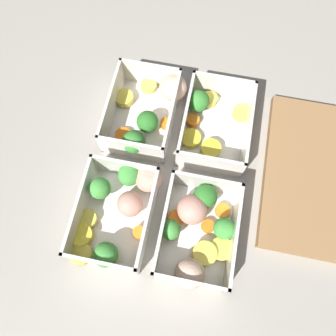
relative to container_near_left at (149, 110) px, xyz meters
The scene contains 6 objects.
ground_plane 0.12m from the container_near_left, 29.00° to the left, with size 4.00×4.00×0.00m, color gray.
container_near_left is the anchor object (origin of this frame).
container_near_right 0.18m from the container_near_left, ahead, with size 0.19×0.14×0.06m.
container_far_left 0.12m from the container_near_left, 90.76° to the left, with size 0.16×0.13×0.06m.
container_far_right 0.23m from the container_near_left, 32.01° to the left, with size 0.17×0.12×0.06m.
cutting_board 0.32m from the container_near_left, 79.16° to the left, with size 0.28×0.18×0.02m.
Camera 1 is at (0.19, 0.04, 0.54)m, focal length 35.00 mm.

